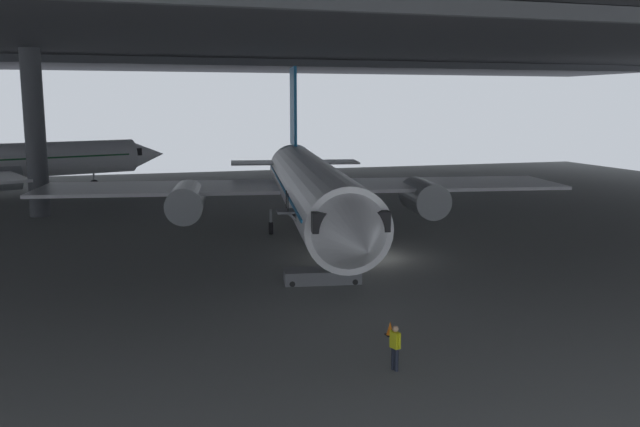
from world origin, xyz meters
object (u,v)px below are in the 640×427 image
object	(u,v)px
boarding_stairs	(321,269)
crew_worker_by_stairs	(323,252)
crew_worker_near_nose	(395,345)
traffic_cone_orange	(390,329)
airplane_main	(311,188)

from	to	relation	value
boarding_stairs	crew_worker_by_stairs	bearing A→B (deg)	71.21
crew_worker_near_nose	traffic_cone_orange	xyz separation A→B (m)	(1.23, 3.40, -0.65)
boarding_stairs	crew_worker_near_nose	world-z (taller)	boarding_stairs
traffic_cone_orange	boarding_stairs	bearing A→B (deg)	92.27
airplane_main	crew_worker_by_stairs	distance (m)	8.79
crew_worker_by_stairs	airplane_main	bearing A→B (deg)	78.84
crew_worker_by_stairs	traffic_cone_orange	bearing A→B (deg)	-92.79
airplane_main	boarding_stairs	bearing A→B (deg)	-103.06
traffic_cone_orange	airplane_main	bearing A→B (deg)	83.66
crew_worker_near_nose	crew_worker_by_stairs	world-z (taller)	crew_worker_by_stairs
crew_worker_near_nose	boarding_stairs	bearing A→B (deg)	85.84
airplane_main	traffic_cone_orange	size ratio (longest dim) A/B	67.12
crew_worker_near_nose	crew_worker_by_stairs	size ratio (longest dim) A/B	0.95
crew_worker_by_stairs	crew_worker_near_nose	bearing A→B (deg)	-96.88
airplane_main	traffic_cone_orange	bearing A→B (deg)	-96.34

